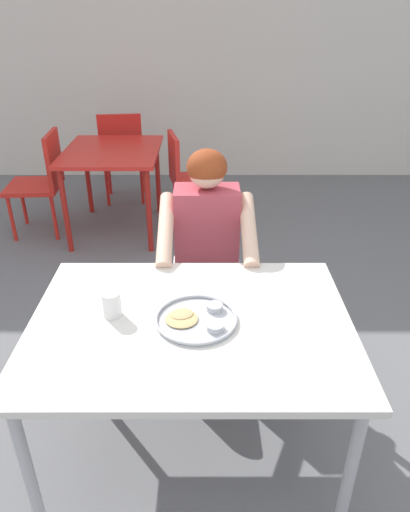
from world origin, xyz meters
name	(u,v)px	position (x,y,z in m)	size (l,w,h in m)	color
ground_plane	(181,452)	(0.00, 0.00, -0.03)	(12.00, 12.00, 0.05)	slate
back_wall	(196,12)	(0.00, 3.88, 1.70)	(12.00, 0.12, 3.40)	silver
table_foreground	(193,334)	(0.06, 0.00, 0.66)	(1.25, 0.91, 0.72)	silver
thali_tray	(199,318)	(0.09, 0.00, 0.73)	(0.32, 0.32, 0.03)	#B7BABF
drinking_cup	(113,303)	(-0.25, 0.04, 0.78)	(0.07, 0.07, 0.10)	white
chair_foreground	(208,258)	(0.13, 0.93, 0.49)	(0.40, 0.41, 0.85)	silver
diner_foreground	(209,243)	(0.13, 0.71, 0.70)	(0.49, 0.55, 1.17)	#353535
table_background_red	(115,160)	(-0.65, 2.33, 0.64)	(0.78, 0.92, 0.73)	red
chair_red_left	(45,177)	(-1.25, 2.31, 0.50)	(0.46, 0.45, 0.87)	red
chair_red_right	(189,175)	(-0.04, 2.36, 0.50)	(0.48, 0.49, 0.85)	red
chair_red_far	(124,151)	(-0.68, 3.00, 0.52)	(0.46, 0.44, 0.89)	red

